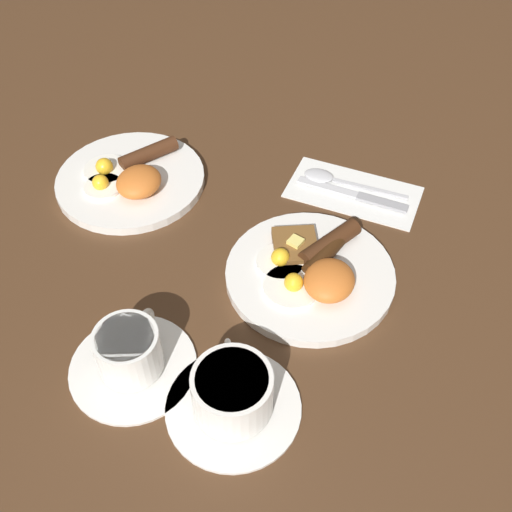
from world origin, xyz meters
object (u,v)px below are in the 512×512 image
object	(u,v)px
teacup_near	(233,395)
knife	(358,196)
breakfast_plate_far	(131,178)
breakfast_plate_near	(312,271)
spoon	(329,178)
teacup_far	(130,355)

from	to	relation	value
teacup_near	knife	size ratio (longest dim) A/B	0.89
breakfast_plate_far	knife	xyz separation A→B (m)	(0.10, -0.37, -0.01)
teacup_near	breakfast_plate_near	bearing A→B (deg)	-6.64
breakfast_plate_near	breakfast_plate_far	world-z (taller)	same
spoon	breakfast_plate_near	bearing A→B (deg)	99.44
breakfast_plate_far	teacup_far	xyz separation A→B (m)	(-0.32, -0.18, 0.02)
spoon	teacup_far	bearing A→B (deg)	73.21
teacup_near	teacup_far	size ratio (longest dim) A/B	1.02
breakfast_plate_far	knife	size ratio (longest dim) A/B	1.32
teacup_near	knife	xyz separation A→B (m)	(0.43, -0.05, -0.02)
breakfast_plate_near	knife	world-z (taller)	breakfast_plate_near
breakfast_plate_near	teacup_near	xyz separation A→B (m)	(-0.24, 0.03, 0.02)
knife	spoon	size ratio (longest dim) A/B	1.06
breakfast_plate_far	breakfast_plate_near	bearing A→B (deg)	-104.62
teacup_far	breakfast_plate_near	bearing A→B (deg)	-36.72
teacup_far	knife	bearing A→B (deg)	-24.57
spoon	teacup_near	bearing A→B (deg)	91.11
breakfast_plate_near	spoon	xyz separation A→B (m)	(0.22, 0.04, -0.01)
breakfast_plate_far	teacup_near	size ratio (longest dim) A/B	1.49
breakfast_plate_far	knife	distance (m)	0.38
teacup_far	spoon	xyz separation A→B (m)	(0.45, -0.13, -0.02)
teacup_near	spoon	bearing A→B (deg)	1.06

